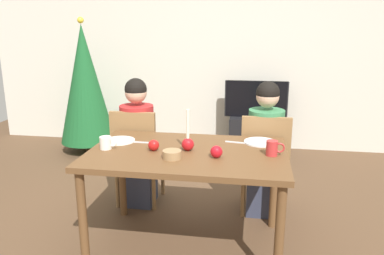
% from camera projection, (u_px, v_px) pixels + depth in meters
% --- Properties ---
extents(ground_plane, '(7.68, 7.68, 0.00)m').
position_uv_depth(ground_plane, '(188.00, 245.00, 2.92)').
color(ground_plane, brown).
extents(back_wall, '(6.40, 0.10, 2.60)m').
position_uv_depth(back_wall, '(221.00, 50.00, 5.06)').
color(back_wall, beige).
rests_on(back_wall, ground).
extents(dining_table, '(1.40, 0.90, 0.75)m').
position_uv_depth(dining_table, '(187.00, 162.00, 2.75)').
color(dining_table, brown).
rests_on(dining_table, ground).
extents(chair_left, '(0.40, 0.40, 0.90)m').
position_uv_depth(chair_left, '(137.00, 152.00, 3.46)').
color(chair_left, olive).
rests_on(chair_left, ground).
extents(chair_right, '(0.40, 0.40, 0.90)m').
position_uv_depth(chair_right, '(265.00, 159.00, 3.28)').
color(chair_right, olive).
rests_on(chair_right, ground).
extents(person_left_child, '(0.30, 0.30, 1.17)m').
position_uv_depth(person_left_child, '(138.00, 145.00, 3.47)').
color(person_left_child, '#33384C').
rests_on(person_left_child, ground).
extents(person_right_child, '(0.30, 0.30, 1.17)m').
position_uv_depth(person_right_child, '(265.00, 151.00, 3.29)').
color(person_right_child, '#33384C').
rests_on(person_right_child, ground).
extents(tv_stand, '(0.64, 0.40, 0.48)m').
position_uv_depth(tv_stand, '(255.00, 135.00, 4.98)').
color(tv_stand, black).
rests_on(tv_stand, ground).
extents(tv, '(0.79, 0.05, 0.46)m').
position_uv_depth(tv, '(256.00, 99.00, 4.86)').
color(tv, black).
rests_on(tv, tv_stand).
extents(christmas_tree, '(0.70, 0.70, 1.71)m').
position_uv_depth(christmas_tree, '(85.00, 84.00, 4.89)').
color(christmas_tree, brown).
rests_on(christmas_tree, ground).
extents(candle_centerpiece, '(0.09, 0.09, 0.30)m').
position_uv_depth(candle_centerpiece, '(188.00, 142.00, 2.72)').
color(candle_centerpiece, red).
rests_on(candle_centerpiece, dining_table).
extents(plate_left, '(0.23, 0.23, 0.01)m').
position_uv_depth(plate_left, '(120.00, 141.00, 2.95)').
color(plate_left, white).
rests_on(plate_left, dining_table).
extents(plate_right, '(0.25, 0.25, 0.01)m').
position_uv_depth(plate_right, '(260.00, 142.00, 2.91)').
color(plate_right, silver).
rests_on(plate_right, dining_table).
extents(mug_left, '(0.13, 0.08, 0.09)m').
position_uv_depth(mug_left, '(106.00, 143.00, 2.76)').
color(mug_left, silver).
rests_on(mug_left, dining_table).
extents(mug_right, '(0.13, 0.08, 0.10)m').
position_uv_depth(mug_right, '(273.00, 148.00, 2.62)').
color(mug_right, '#B72D2D').
rests_on(mug_right, dining_table).
extents(fork_left, '(0.18, 0.02, 0.01)m').
position_uv_depth(fork_left, '(142.00, 142.00, 2.91)').
color(fork_left, silver).
rests_on(fork_left, dining_table).
extents(fork_right, '(0.18, 0.04, 0.01)m').
position_uv_depth(fork_right, '(237.00, 142.00, 2.91)').
color(fork_right, silver).
rests_on(fork_right, dining_table).
extents(bowl_walnuts, '(0.13, 0.13, 0.06)m').
position_uv_depth(bowl_walnuts, '(172.00, 154.00, 2.57)').
color(bowl_walnuts, '#99754C').
rests_on(bowl_walnuts, dining_table).
extents(apple_near_candle, '(0.08, 0.08, 0.08)m').
position_uv_depth(apple_near_candle, '(216.00, 152.00, 2.58)').
color(apple_near_candle, red).
rests_on(apple_near_candle, dining_table).
extents(apple_by_left_plate, '(0.08, 0.08, 0.08)m').
position_uv_depth(apple_by_left_plate, '(154.00, 145.00, 2.73)').
color(apple_by_left_plate, '#B51715').
rests_on(apple_by_left_plate, dining_table).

